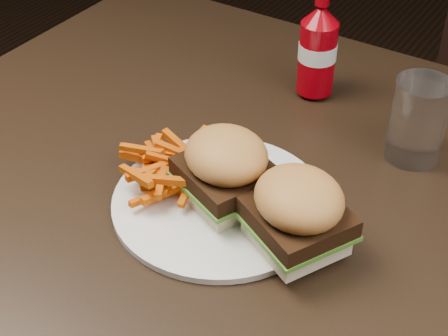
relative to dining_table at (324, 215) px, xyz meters
The scene contains 7 objects.
dining_table is the anchor object (origin of this frame).
plate 0.13m from the dining_table, 145.91° to the right, with size 0.26×0.26×0.01m, color white.
sandwich_half_a 0.13m from the dining_table, 146.55° to the right, with size 0.09×0.09×0.02m, color beige.
sandwich_half_b 0.10m from the dining_table, 87.18° to the right, with size 0.09×0.09×0.02m, color #FAE7C7.
fries_pile 0.19m from the dining_table, 156.08° to the right, with size 0.11×0.11×0.04m, color #C43206, non-canonical shape.
ketchup_bottle 0.26m from the dining_table, 120.17° to the left, with size 0.05×0.05×0.11m, color #97010B.
tumbler 0.17m from the dining_table, 70.58° to the left, with size 0.07×0.07×0.11m, color white.
Camera 1 is at (0.23, -0.59, 1.30)m, focal length 55.00 mm.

